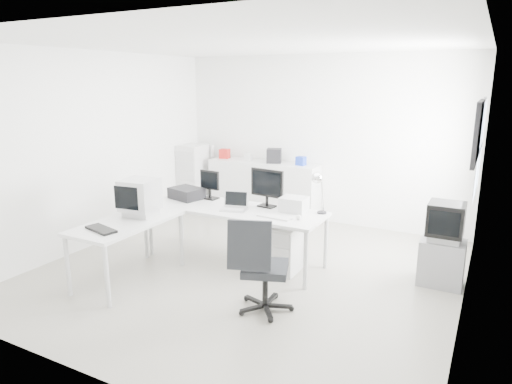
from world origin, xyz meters
The scene contains 30 objects.
floor centered at (0.00, 0.00, 0.00)m, with size 5.00×5.00×0.01m, color #B0AD9E.
ceiling centered at (0.00, 0.00, 2.80)m, with size 5.00×5.00×0.01m, color white.
back_wall centered at (0.00, 2.50, 1.40)m, with size 5.00×0.02×2.80m, color white.
left_wall centered at (-2.50, 0.00, 1.40)m, with size 0.02×5.00×2.80m, color white.
right_wall centered at (2.50, 0.00, 1.40)m, with size 0.02×5.00×2.80m, color white.
window centered at (2.48, 1.20, 1.60)m, with size 0.02×1.20×1.10m, color white, non-canonical shape.
wall_picture centered at (2.47, 0.10, 1.90)m, with size 0.04×0.90×0.60m, color black, non-canonical shape.
main_desk centered at (-0.31, 0.19, 0.38)m, with size 2.40×0.80×0.75m, color silver, non-canonical shape.
side_desk centered at (-1.16, -0.91, 0.38)m, with size 0.70×1.40×0.75m, color silver, non-canonical shape.
drawer_pedestal centered at (0.39, 0.24, 0.30)m, with size 0.40×0.50×0.60m, color silver.
inkjet_printer centered at (-1.16, 0.29, 0.83)m, with size 0.44×0.34×0.16m, color black.
lcd_monitor_small centered at (-0.86, 0.44, 0.95)m, with size 0.31×0.18×0.39m, color black, non-canonical shape.
lcd_monitor_large centered at (0.04, 0.44, 1.00)m, with size 0.48×0.19×0.50m, color black, non-canonical shape.
laptop centered at (-0.26, 0.09, 0.86)m, with size 0.34×0.35×0.22m, color #B7B7BA, non-canonical shape.
white_keyboard centered at (0.34, 0.04, 0.76)m, with size 0.44×0.13×0.02m, color silver.
white_mouse centered at (0.64, 0.09, 0.78)m, with size 0.06×0.06×0.06m, color silver.
laser_printer centered at (0.44, 0.41, 0.84)m, with size 0.32×0.28×0.18m, color #B4B4B4.
desk_lamp centered at (0.79, 0.49, 1.00)m, with size 0.17×0.17×0.51m, color silver, non-canonical shape.
crt_monitor centered at (-1.16, -0.66, 0.97)m, with size 0.38×0.38×0.43m, color #B7B7BA, non-canonical shape.
black_keyboard centered at (-1.16, -1.31, 0.76)m, with size 0.42×0.17×0.03m, color black.
office_chair centered at (0.65, -0.82, 0.52)m, with size 0.60×0.60×1.04m, color #232427, non-canonical shape.
tv_cabinet centered at (2.22, 0.74, 0.27)m, with size 0.50×0.41×0.55m, color gray.
crt_tv centered at (2.22, 0.74, 0.77)m, with size 0.50×0.48×0.45m, color black, non-canonical shape.
sideboard centered at (-0.92, 2.24, 0.50)m, with size 1.99×0.50×1.00m, color silver.
clutter_box_a centered at (-1.72, 2.24, 1.08)m, with size 0.17×0.15×0.17m, color red.
clutter_box_b centered at (-1.22, 2.24, 1.06)m, with size 0.12×0.10×0.12m, color silver.
clutter_box_c centered at (-0.72, 2.24, 1.12)m, with size 0.24×0.22×0.24m, color black.
clutter_box_d centered at (-0.22, 2.24, 1.07)m, with size 0.15×0.13×0.15m, color #1A38BA.
clutter_bottle centered at (-2.02, 2.28, 1.11)m, with size 0.07×0.07×0.22m, color silver.
filing_cabinet centered at (-2.28, 2.03, 0.62)m, with size 0.43×0.51×1.23m, color silver.
Camera 1 is at (2.63, -4.78, 2.39)m, focal length 32.00 mm.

